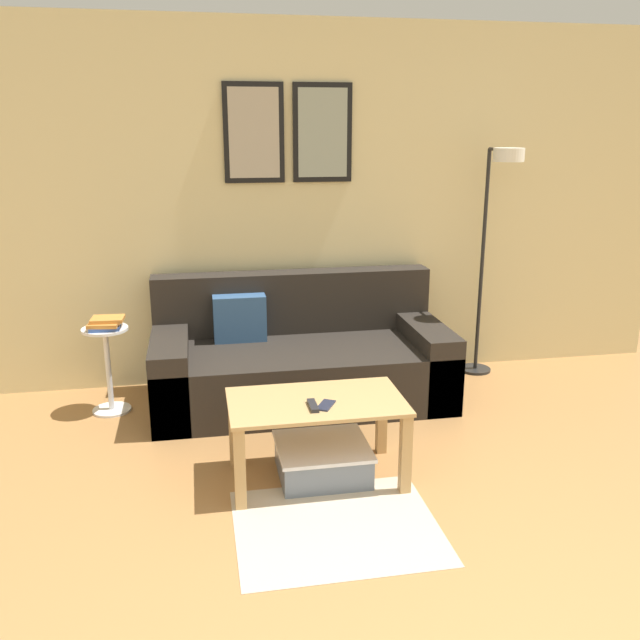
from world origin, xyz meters
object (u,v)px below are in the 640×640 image
(coffee_table, at_px, (316,416))
(book_stack, at_px, (106,323))
(side_table, at_px, (108,362))
(remote_control, at_px, (313,406))
(storage_bin, at_px, (322,460))
(couch, at_px, (299,360))
(cell_phone, at_px, (326,405))
(floor_lamp, at_px, (496,219))

(coffee_table, xyz_separation_m, book_stack, (-1.18, 1.12, 0.25))
(side_table, distance_m, remote_control, 1.69)
(storage_bin, relative_size, book_stack, 2.15)
(coffee_table, xyz_separation_m, remote_control, (-0.03, -0.09, 0.10))
(couch, xyz_separation_m, coffee_table, (-0.08, -1.13, 0.08))
(side_table, relative_size, cell_phone, 4.15)
(book_stack, relative_size, remote_control, 1.53)
(coffee_table, distance_m, cell_phone, 0.13)
(couch, distance_m, side_table, 1.27)
(book_stack, bearing_deg, coffee_table, -43.47)
(storage_bin, xyz_separation_m, remote_control, (-0.07, -0.11, 0.37))
(remote_control, bearing_deg, coffee_table, 69.75)
(floor_lamp, relative_size, side_table, 2.93)
(side_table, bearing_deg, couch, -0.07)
(floor_lamp, relative_size, cell_phone, 12.13)
(coffee_table, distance_m, floor_lamp, 2.13)
(remote_control, bearing_deg, storage_bin, 57.52)
(storage_bin, xyz_separation_m, side_table, (-1.23, 1.12, 0.25))
(floor_lamp, height_order, side_table, floor_lamp)
(storage_bin, distance_m, book_stack, 1.72)
(couch, xyz_separation_m, side_table, (-1.27, 0.00, 0.06))
(floor_lamp, distance_m, remote_control, 2.17)
(book_stack, height_order, remote_control, book_stack)
(side_table, bearing_deg, coffee_table, -43.65)
(remote_control, bearing_deg, floor_lamp, 40.54)
(storage_bin, height_order, floor_lamp, floor_lamp)
(couch, bearing_deg, side_table, 179.93)
(couch, xyz_separation_m, remote_control, (-0.12, -1.23, 0.18))
(book_stack, distance_m, remote_control, 1.67)
(book_stack, bearing_deg, floor_lamp, 2.48)
(coffee_table, relative_size, side_table, 1.59)
(storage_bin, height_order, cell_phone, cell_phone)
(couch, height_order, storage_bin, couch)
(floor_lamp, bearing_deg, remote_control, -139.48)
(floor_lamp, height_order, remote_control, floor_lamp)
(couch, xyz_separation_m, floor_lamp, (1.43, 0.10, 0.93))
(side_table, distance_m, book_stack, 0.27)
(storage_bin, distance_m, floor_lamp, 2.22)
(couch, distance_m, book_stack, 1.31)
(coffee_table, height_order, cell_phone, cell_phone)
(coffee_table, distance_m, remote_control, 0.14)
(side_table, xyz_separation_m, book_stack, (0.01, -0.02, 0.27))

